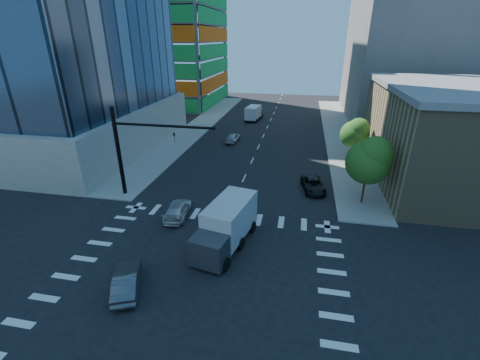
# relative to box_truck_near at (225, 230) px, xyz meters

# --- Properties ---
(ground) EXTENTS (160.00, 160.00, 0.00)m
(ground) POSITION_rel_box_truck_near_xyz_m (-0.93, -4.49, -1.53)
(ground) COLOR black
(ground) RESTS_ON ground
(road_markings) EXTENTS (20.00, 20.00, 0.01)m
(road_markings) POSITION_rel_box_truck_near_xyz_m (-0.93, -4.49, -1.52)
(road_markings) COLOR silver
(road_markings) RESTS_ON ground
(sidewalk_ne) EXTENTS (5.00, 60.00, 0.15)m
(sidewalk_ne) POSITION_rel_box_truck_near_xyz_m (11.57, 35.51, -1.45)
(sidewalk_ne) COLOR #9B9792
(sidewalk_ne) RESTS_ON ground
(sidewalk_nw) EXTENTS (5.00, 60.00, 0.15)m
(sidewalk_nw) POSITION_rel_box_truck_near_xyz_m (-13.43, 35.51, -1.45)
(sidewalk_nw) COLOR #9B9792
(sidewalk_nw) RESTS_ON ground
(commercial_building) EXTENTS (20.50, 22.50, 10.60)m
(commercial_building) POSITION_rel_box_truck_near_xyz_m (24.07, 17.51, 3.78)
(commercial_building) COLOR #8F7653
(commercial_building) RESTS_ON ground
(bg_building_ne) EXTENTS (24.00, 30.00, 28.00)m
(bg_building_ne) POSITION_rel_box_truck_near_xyz_m (26.07, 50.51, 12.47)
(bg_building_ne) COLOR slate
(bg_building_ne) RESTS_ON ground
(signal_mast_nw) EXTENTS (10.20, 0.40, 9.00)m
(signal_mast_nw) POSITION_rel_box_truck_near_xyz_m (-10.93, 7.01, 3.97)
(signal_mast_nw) COLOR black
(signal_mast_nw) RESTS_ON sidewalk_nw
(tree_south) EXTENTS (4.16, 4.16, 6.82)m
(tree_south) POSITION_rel_box_truck_near_xyz_m (11.70, 9.42, 3.16)
(tree_south) COLOR #382316
(tree_south) RESTS_ON sidewalk_ne
(tree_north) EXTENTS (3.54, 3.52, 5.78)m
(tree_north) POSITION_rel_box_truck_near_xyz_m (12.00, 21.42, 2.46)
(tree_north) COLOR #382316
(tree_north) RESTS_ON sidewalk_ne
(car_nb_far) EXTENTS (2.97, 4.90, 1.27)m
(car_nb_far) POSITION_rel_box_truck_near_xyz_m (6.93, 11.73, -0.89)
(car_nb_far) COLOR black
(car_nb_far) RESTS_ON ground
(car_sb_near) EXTENTS (2.32, 4.78, 1.34)m
(car_sb_near) POSITION_rel_box_truck_near_xyz_m (-5.33, 3.85, -0.86)
(car_sb_near) COLOR silver
(car_sb_near) RESTS_ON ground
(car_sb_mid) EXTENTS (1.96, 4.29, 1.43)m
(car_sb_mid) POSITION_rel_box_truck_near_xyz_m (-5.22, 27.18, -0.82)
(car_sb_mid) COLOR #A8ADB0
(car_sb_mid) RESTS_ON ground
(car_sb_cross) EXTENTS (3.00, 4.50, 1.40)m
(car_sb_cross) POSITION_rel_box_truck_near_xyz_m (-5.11, -5.74, -0.83)
(car_sb_cross) COLOR #4D4D52
(car_sb_cross) RESTS_ON ground
(box_truck_near) EXTENTS (4.07, 7.01, 3.45)m
(box_truck_near) POSITION_rel_box_truck_near_xyz_m (0.00, 0.00, 0.00)
(box_truck_near) COLOR black
(box_truck_near) RESTS_ON ground
(box_truck_far) EXTENTS (3.00, 5.71, 2.86)m
(box_truck_far) POSITION_rel_box_truck_near_xyz_m (-4.17, 42.43, -0.26)
(box_truck_far) COLOR black
(box_truck_far) RESTS_ON ground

